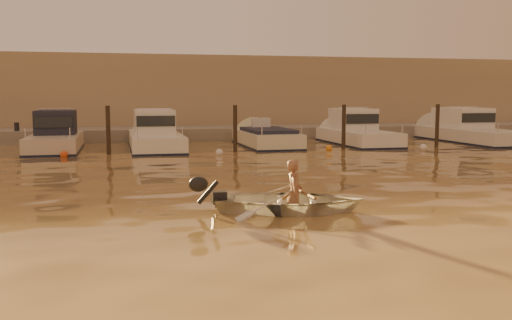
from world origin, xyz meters
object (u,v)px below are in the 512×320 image
object	(u,v)px
person	(294,193)
dinghy	(289,202)
waterfront_building	(198,95)
moored_boat_4	(358,132)
moored_boat_1	(55,136)
moored_boat_5	(470,130)
moored_boat_2	(155,135)
moored_boat_3	(266,141)

from	to	relation	value
person	dinghy	bearing A→B (deg)	90.00
person	waterfront_building	size ratio (longest dim) A/B	0.03
moored_boat_4	waterfront_building	size ratio (longest dim) A/B	0.15
dinghy	moored_boat_4	distance (m)	17.00
moored_boat_1	person	bearing A→B (deg)	-67.32
moored_boat_4	moored_boat_5	size ratio (longest dim) A/B	0.82
moored_boat_1	waterfront_building	bearing A→B (deg)	54.67
moored_boat_4	moored_boat_5	world-z (taller)	same
moored_boat_5	person	bearing A→B (deg)	-133.64
waterfront_building	moored_boat_2	bearing A→B (deg)	-107.50
dinghy	moored_boat_4	bearing A→B (deg)	-12.68
moored_boat_1	moored_boat_5	xyz separation A→B (m)	(20.55, 0.00, 0.00)
moored_boat_3	waterfront_building	xyz separation A→B (m)	(-1.76, 11.00, 2.17)
moored_boat_1	moored_boat_4	xyz separation A→B (m)	(14.24, 0.00, 0.00)
person	moored_boat_4	xyz separation A→B (m)	(7.98, 14.99, 0.23)
moored_boat_3	moored_boat_1	bearing A→B (deg)	180.00
moored_boat_2	moored_boat_5	distance (m)	16.22
moored_boat_1	moored_boat_3	bearing A→B (deg)	0.00
person	moored_boat_2	world-z (taller)	moored_boat_2
moored_boat_1	moored_boat_2	distance (m)	4.33
moored_boat_1	moored_boat_5	size ratio (longest dim) A/B	0.75
person	moored_boat_3	world-z (taller)	person
waterfront_building	person	bearing A→B (deg)	-93.38
person	moored_boat_2	bearing A→B (deg)	23.03
moored_boat_3	moored_boat_5	distance (m)	11.00
moored_boat_2	waterfront_building	world-z (taller)	waterfront_building
person	moored_boat_1	size ratio (longest dim) A/B	0.22
moored_boat_5	waterfront_building	world-z (taller)	waterfront_building
moored_boat_3	moored_boat_5	size ratio (longest dim) A/B	0.76
moored_boat_1	moored_boat_2	xyz separation A→B (m)	(4.33, 0.00, 0.00)
person	moored_boat_5	distance (m)	20.71
moored_boat_1	moored_boat_5	bearing A→B (deg)	0.00
moored_boat_1	moored_boat_4	size ratio (longest dim) A/B	0.91
moored_boat_2	moored_boat_4	world-z (taller)	same
moored_boat_2	moored_boat_3	distance (m)	5.24
dinghy	moored_boat_4	size ratio (longest dim) A/B	0.45
moored_boat_4	dinghy	bearing A→B (deg)	-118.36
dinghy	moored_boat_3	bearing A→B (deg)	2.91
moored_boat_2	moored_boat_4	bearing A→B (deg)	0.00
dinghy	moored_boat_4	world-z (taller)	moored_boat_4
dinghy	person	xyz separation A→B (m)	(0.10, -0.03, 0.20)
dinghy	moored_boat_3	size ratio (longest dim) A/B	0.49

